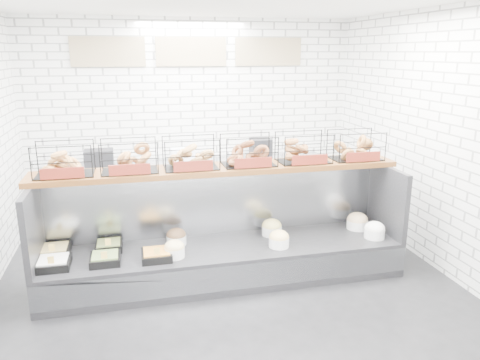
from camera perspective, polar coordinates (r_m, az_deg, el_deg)
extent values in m
plane|color=black|center=(5.22, -1.15, -13.26)|extent=(5.50, 5.50, 0.00)
cube|color=white|center=(7.36, -5.78, 7.49)|extent=(5.00, 0.02, 3.00)
cube|color=white|center=(5.74, 24.01, 4.01)|extent=(0.02, 5.50, 3.00)
cube|color=tan|center=(7.20, -15.80, 14.82)|extent=(1.05, 0.03, 0.42)
cube|color=tan|center=(7.26, -5.96, 15.30)|extent=(1.05, 0.03, 0.42)
cube|color=tan|center=(7.51, 3.48, 15.35)|extent=(1.05, 0.03, 0.42)
cube|color=black|center=(5.39, -1.84, -9.90)|extent=(4.00, 0.90, 0.40)
cube|color=#93969B|center=(5.00, -0.83, -11.77)|extent=(4.00, 0.03, 0.28)
cube|color=#93969B|center=(5.54, -2.74, -2.51)|extent=(4.00, 0.08, 0.80)
cube|color=black|center=(5.17, -23.91, -5.19)|extent=(0.06, 0.90, 0.80)
cube|color=black|center=(5.85, 17.37, -2.23)|extent=(0.06, 0.90, 0.80)
cube|color=black|center=(5.13, -21.78, -9.45)|extent=(0.33, 0.33, 0.08)
cube|color=white|center=(5.12, -21.82, -9.10)|extent=(0.28, 0.28, 0.04)
cube|color=#FFCD58|center=(5.00, -22.06, -9.06)|extent=(0.06, 0.01, 0.08)
cube|color=black|center=(5.43, -21.72, -8.08)|extent=(0.32, 0.32, 0.08)
cube|color=#E4C974|center=(5.42, -21.75, -7.74)|extent=(0.28, 0.28, 0.04)
cube|color=#FFCD58|center=(5.29, -21.98, -7.66)|extent=(0.06, 0.01, 0.08)
cube|color=black|center=(5.07, -16.10, -9.27)|extent=(0.30, 0.30, 0.08)
cube|color=olive|center=(5.05, -16.13, -8.90)|extent=(0.26, 0.26, 0.04)
cube|color=#FFCD58|center=(4.93, -16.23, -8.82)|extent=(0.06, 0.01, 0.08)
cube|color=black|center=(5.37, -15.68, -7.79)|extent=(0.28, 0.28, 0.08)
cube|color=olive|center=(5.36, -15.71, -7.45)|extent=(0.24, 0.24, 0.04)
cube|color=#FFCD58|center=(5.24, -15.79, -7.31)|extent=(0.06, 0.01, 0.08)
cube|color=black|center=(5.03, -10.13, -9.04)|extent=(0.31, 0.31, 0.08)
cube|color=orange|center=(5.02, -10.15, -8.68)|extent=(0.26, 0.26, 0.04)
cube|color=#FFCD58|center=(4.90, -10.10, -8.60)|extent=(0.06, 0.01, 0.08)
cylinder|color=white|center=(5.05, -7.98, -8.70)|extent=(0.22, 0.22, 0.11)
ellipsoid|color=#DEC588|center=(5.02, -8.01, -8.07)|extent=(0.21, 0.21, 0.15)
cylinder|color=white|center=(5.35, -7.76, -7.24)|extent=(0.22, 0.22, 0.11)
ellipsoid|color=brown|center=(5.33, -7.78, -6.64)|extent=(0.22, 0.22, 0.15)
cylinder|color=white|center=(5.27, 4.77, -7.53)|extent=(0.23, 0.23, 0.11)
ellipsoid|color=#EAC778|center=(5.24, 4.78, -6.93)|extent=(0.22, 0.22, 0.16)
cylinder|color=white|center=(5.58, 3.89, -6.15)|extent=(0.24, 0.24, 0.11)
ellipsoid|color=#DAC96F|center=(5.56, 3.90, -5.57)|extent=(0.23, 0.23, 0.16)
cylinder|color=white|center=(5.71, 16.06, -6.25)|extent=(0.24, 0.24, 0.11)
ellipsoid|color=white|center=(5.69, 16.11, -5.68)|extent=(0.23, 0.23, 0.16)
cylinder|color=white|center=(5.94, 14.09, -5.24)|extent=(0.26, 0.26, 0.11)
ellipsoid|color=tan|center=(5.92, 14.13, -4.70)|extent=(0.25, 0.25, 0.18)
cube|color=#4B2810|center=(5.24, -2.42, 1.35)|extent=(4.10, 0.50, 0.06)
cube|color=black|center=(5.16, -20.68, 2.40)|extent=(0.60, 0.38, 0.34)
cube|color=maroon|center=(4.98, -20.84, 0.77)|extent=(0.42, 0.02, 0.11)
cube|color=black|center=(5.11, -13.37, 2.87)|extent=(0.60, 0.38, 0.34)
cube|color=maroon|center=(4.94, -13.28, 1.25)|extent=(0.42, 0.02, 0.11)
cube|color=black|center=(5.15, -6.04, 3.30)|extent=(0.60, 0.38, 0.34)
cube|color=maroon|center=(4.98, -5.71, 1.70)|extent=(0.42, 0.02, 0.11)
cube|color=black|center=(5.27, 1.07, 3.66)|extent=(0.60, 0.38, 0.34)
cube|color=maroon|center=(5.10, 1.63, 2.11)|extent=(0.42, 0.02, 0.11)
cube|color=black|center=(5.47, 7.78, 3.95)|extent=(0.60, 0.38, 0.34)
cube|color=maroon|center=(5.30, 8.51, 2.46)|extent=(0.42, 0.02, 0.11)
cube|color=black|center=(5.73, 13.94, 4.16)|extent=(0.60, 0.38, 0.34)
cube|color=maroon|center=(5.58, 14.81, 2.75)|extent=(0.42, 0.02, 0.11)
cube|color=#93969B|center=(7.27, -5.22, -1.07)|extent=(4.00, 0.60, 0.90)
cube|color=black|center=(7.04, -16.80, 2.57)|extent=(0.40, 0.30, 0.24)
cube|color=silver|center=(7.16, -6.99, 3.09)|extent=(0.35, 0.28, 0.18)
cylinder|color=#C45C31|center=(7.21, 0.04, 3.45)|extent=(0.09, 0.09, 0.22)
cube|color=black|center=(7.29, 2.53, 3.89)|extent=(0.30, 0.30, 0.30)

